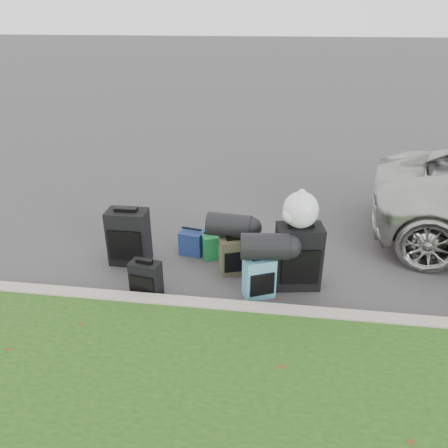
# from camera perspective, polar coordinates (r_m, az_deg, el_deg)

# --- Properties ---
(ground) EXTENTS (120.00, 120.00, 0.00)m
(ground) POSITION_cam_1_polar(r_m,az_deg,el_deg) (5.87, 0.71, -5.74)
(ground) COLOR #383535
(ground) RESTS_ON ground
(curb) EXTENTS (120.00, 0.18, 0.15)m
(curb) POSITION_cam_1_polar(r_m,az_deg,el_deg) (5.01, -0.74, -11.00)
(curb) COLOR #9E937F
(curb) RESTS_ON ground
(suitcase_small_black) EXTENTS (0.39, 0.26, 0.45)m
(suitcase_small_black) POSITION_cam_1_polar(r_m,az_deg,el_deg) (5.31, -10.15, -7.09)
(suitcase_small_black) COLOR black
(suitcase_small_black) RESTS_ON ground
(suitcase_large_black_left) EXTENTS (0.53, 0.32, 0.76)m
(suitcase_large_black_left) POSITION_cam_1_polar(r_m,az_deg,el_deg) (5.96, -12.31, -1.66)
(suitcase_large_black_left) COLOR black
(suitcase_large_black_left) RESTS_ON ground
(suitcase_olive) EXTENTS (0.41, 0.33, 0.49)m
(suitcase_olive) POSITION_cam_1_polar(r_m,az_deg,el_deg) (5.65, 1.28, -4.17)
(suitcase_olive) COLOR #383726
(suitcase_olive) RESTS_ON ground
(suitcase_teal) EXTENTS (0.41, 0.34, 0.51)m
(suitcase_teal) POSITION_cam_1_polar(r_m,az_deg,el_deg) (5.22, 4.59, -6.97)
(suitcase_teal) COLOR teal
(suitcase_teal) RESTS_ON ground
(suitcase_large_black_right) EXTENTS (0.59, 0.41, 0.82)m
(suitcase_large_black_right) POSITION_cam_1_polar(r_m,az_deg,el_deg) (5.38, 9.66, -4.22)
(suitcase_large_black_right) COLOR black
(suitcase_large_black_right) RESTS_ON ground
(tote_green) EXTENTS (0.37, 0.34, 0.34)m
(tote_green) POSITION_cam_1_polar(r_m,az_deg,el_deg) (6.05, -1.42, -2.83)
(tote_green) COLOR #197438
(tote_green) RESTS_ON ground
(tote_navy) EXTENTS (0.36, 0.30, 0.34)m
(tote_navy) POSITION_cam_1_polar(r_m,az_deg,el_deg) (6.15, -4.18, -2.38)
(tote_navy) COLOR navy
(tote_navy) RESTS_ON ground
(duffel_left) EXTENTS (0.59, 0.35, 0.30)m
(duffel_left) POSITION_cam_1_polar(r_m,az_deg,el_deg) (5.55, 0.69, -0.17)
(duffel_left) COLOR black
(duffel_left) RESTS_ON suitcase_olive
(duffel_right) EXTENTS (0.59, 0.38, 0.31)m
(duffel_right) POSITION_cam_1_polar(r_m,az_deg,el_deg) (5.02, 5.37, -2.95)
(duffel_right) COLOR black
(duffel_right) RESTS_ON suitcase_teal
(trash_bag) EXTENTS (0.42, 0.42, 0.42)m
(trash_bag) POSITION_cam_1_polar(r_m,az_deg,el_deg) (5.11, 9.99, 1.82)
(trash_bag) COLOR white
(trash_bag) RESTS_ON suitcase_large_black_right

